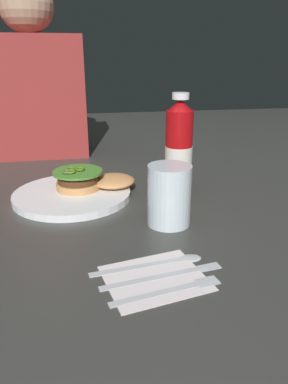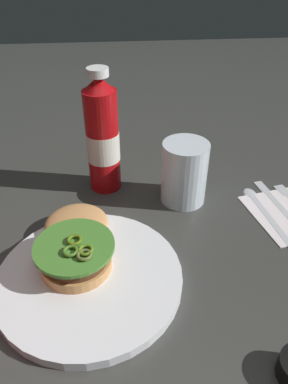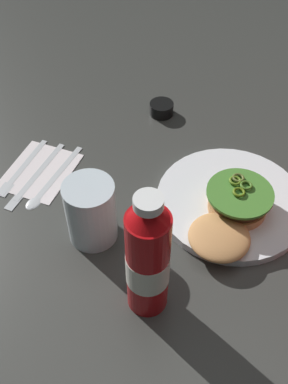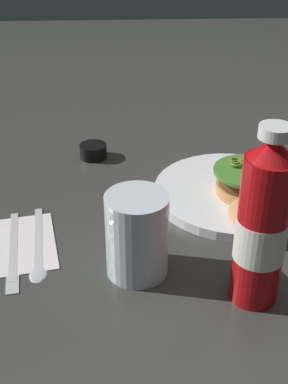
{
  "view_description": "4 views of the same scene",
  "coord_description": "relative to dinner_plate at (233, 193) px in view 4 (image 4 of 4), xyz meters",
  "views": [
    {
      "loc": [
        0.02,
        -0.71,
        0.32
      ],
      "look_at": [
        0.16,
        0.01,
        0.05
      ],
      "focal_mm": 33.6,
      "sensor_mm": 36.0,
      "label": 1
    },
    {
      "loc": [
        -0.37,
        0.07,
        0.43
      ],
      "look_at": [
        0.15,
        0.02,
        0.05
      ],
      "focal_mm": 33.54,
      "sensor_mm": 36.0,
      "label": 2
    },
    {
      "loc": [
        0.57,
        0.29,
        0.66
      ],
      "look_at": [
        0.11,
        -0.01,
        0.06
      ],
      "focal_mm": 42.55,
      "sensor_mm": 36.0,
      "label": 3
    },
    {
      "loc": [
        0.76,
        -0.08,
        0.46
      ],
      "look_at": [
        0.12,
        -0.04,
        0.09
      ],
      "focal_mm": 46.75,
      "sensor_mm": 36.0,
      "label": 4
    }
  ],
  "objects": [
    {
      "name": "ground_plane",
      "position": [
        -0.0,
        -0.12,
        -0.01
      ],
      "size": [
        3.0,
        3.0,
        0.0
      ],
      "primitive_type": "plane",
      "color": "#373734"
    },
    {
      "name": "burger_sandwich",
      "position": [
        0.05,
        0.02,
        0.03
      ],
      "size": [
        0.2,
        0.12,
        0.05
      ],
      "color": "tan",
      "rests_on": "dinner_plate"
    },
    {
      "name": "spoon_utensil",
      "position": [
        0.14,
        -0.33,
        -0.0
      ],
      "size": [
        0.19,
        0.04,
        0.0
      ],
      "color": "silver",
      "rests_on": "napkin"
    },
    {
      "name": "dinner_plate",
      "position": [
        0.0,
        0.0,
        0.0
      ],
      "size": [
        0.28,
        0.28,
        0.02
      ],
      "primitive_type": "cylinder",
      "color": "white",
      "rests_on": "ground_plane"
    },
    {
      "name": "condiment_cup",
      "position": [
        -0.17,
        -0.25,
        0.01
      ],
      "size": [
        0.06,
        0.06,
        0.03
      ],
      "primitive_type": "cylinder",
      "color": "black",
      "rests_on": "ground_plane"
    },
    {
      "name": "napkin",
      "position": [
        0.12,
        -0.37,
        -0.01
      ],
      "size": [
        0.17,
        0.15,
        0.0
      ],
      "primitive_type": "cube",
      "rotation": [
        0.0,
        0.0,
        0.19
      ],
      "color": "white",
      "rests_on": "ground_plane"
    },
    {
      "name": "ketchup_bottle",
      "position": [
        0.25,
        -0.03,
        0.1
      ],
      "size": [
        0.07,
        0.07,
        0.25
      ],
      "color": "#B20D10",
      "rests_on": "ground_plane"
    },
    {
      "name": "water_glass",
      "position": [
        0.19,
        -0.18,
        0.05
      ],
      "size": [
        0.09,
        0.09,
        0.12
      ],
      "primitive_type": "cylinder",
      "color": "silver",
      "rests_on": "ground_plane"
    },
    {
      "name": "butter_knife",
      "position": [
        0.15,
        -0.36,
        -0.0
      ],
      "size": [
        0.2,
        0.05,
        0.0
      ],
      "color": "silver",
      "rests_on": "napkin"
    }
  ]
}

